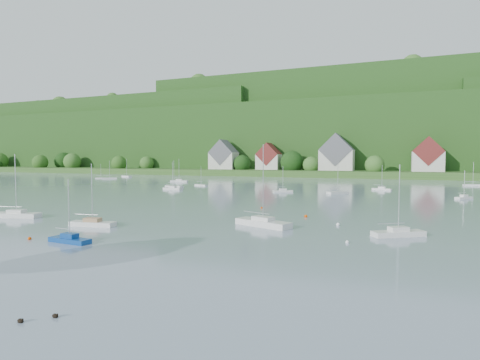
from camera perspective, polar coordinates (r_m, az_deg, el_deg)
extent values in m
cube|color=#2E551F|center=(208.76, 13.03, 1.09)|extent=(600.00, 60.00, 3.00)
cube|color=#1A4215|center=(283.20, 15.41, 5.33)|extent=(620.00, 160.00, 40.00)
cube|color=#1A4215|center=(322.68, -12.58, 5.80)|extent=(200.00, 120.00, 52.00)
cube|color=#1A4215|center=(277.71, 17.38, 7.00)|extent=(240.00, 130.00, 60.00)
sphere|color=#315D22|center=(273.79, -23.34, 2.46)|extent=(11.19, 11.19, 11.19)
sphere|color=#315D22|center=(242.16, -13.49, 2.38)|extent=(8.61, 8.61, 8.61)
sphere|color=#255018|center=(240.44, -17.29, 2.35)|extent=(9.03, 9.03, 9.03)
sphere|color=#315D22|center=(193.97, 10.33, 2.19)|extent=(8.19, 8.19, 8.19)
sphere|color=#315D22|center=(209.74, -1.74, 2.16)|extent=(6.49, 6.49, 6.49)
sphere|color=#315D22|center=(198.86, 26.17, 2.31)|extent=(12.16, 12.16, 12.16)
sphere|color=#315D22|center=(186.36, 19.11, 2.08)|extent=(8.73, 8.73, 8.73)
sphere|color=black|center=(206.43, 0.30, 2.40)|extent=(9.32, 9.32, 9.32)
sphere|color=black|center=(284.10, -23.61, 2.36)|extent=(9.50, 9.50, 9.50)
sphere|color=black|center=(286.05, -24.41, 2.51)|extent=(11.91, 11.91, 11.91)
sphere|color=#255018|center=(283.38, -27.20, 2.30)|extent=(9.91, 9.91, 9.91)
sphere|color=black|center=(198.64, 7.59, 2.59)|extent=(11.92, 11.92, 11.92)
sphere|color=#315D22|center=(282.65, -11.15, 11.88)|extent=(10.52, 10.52, 10.52)
sphere|color=#315D22|center=(354.45, -24.81, 9.95)|extent=(13.75, 13.75, 13.75)
sphere|color=#255018|center=(296.39, -1.53, 11.52)|extent=(10.29, 10.29, 10.29)
sphere|color=black|center=(347.83, -18.41, 10.12)|extent=(10.31, 10.31, 10.31)
sphere|color=black|center=(319.41, -19.20, 10.67)|extent=(8.14, 8.14, 8.14)
sphere|color=#315D22|center=(343.31, -16.25, 10.16)|extent=(7.15, 7.15, 7.15)
sphere|color=black|center=(384.12, -24.58, 9.36)|extent=(11.66, 11.66, 11.66)
sphere|color=black|center=(279.51, 0.60, 11.91)|extent=(7.18, 7.18, 7.18)
sphere|color=#315D22|center=(299.59, -18.16, 11.23)|extent=(8.89, 8.89, 8.89)
sphere|color=#255018|center=(355.19, -27.45, 9.71)|extent=(7.77, 7.77, 7.77)
sphere|color=black|center=(346.66, -19.23, 10.12)|extent=(9.97, 9.97, 9.97)
sphere|color=#255018|center=(266.34, 23.78, 14.05)|extent=(12.83, 12.83, 12.83)
sphere|color=#315D22|center=(263.41, 5.77, 14.24)|extent=(8.18, 8.18, 8.18)
sphere|color=#255018|center=(292.04, 15.85, 13.20)|extent=(12.73, 12.73, 12.73)
sphere|color=#255018|center=(287.26, 27.99, 13.19)|extent=(14.65, 14.65, 14.65)
sphere|color=#315D22|center=(243.06, 23.91, 15.09)|extent=(11.95, 11.95, 11.95)
sphere|color=#315D22|center=(295.70, 6.15, 12.98)|extent=(7.07, 7.07, 7.07)
sphere|color=black|center=(257.00, 13.93, 14.45)|extent=(8.21, 8.21, 8.21)
sphere|color=#315D22|center=(283.37, 10.62, 13.56)|extent=(12.24, 12.24, 12.24)
sphere|color=#315D22|center=(278.31, -6.01, 13.84)|extent=(13.65, 13.65, 13.65)
sphere|color=#255018|center=(279.74, 6.88, 9.99)|extent=(12.01, 12.01, 12.01)
sphere|color=black|center=(282.69, 14.65, 9.97)|extent=(15.72, 15.72, 15.72)
sphere|color=#255018|center=(276.88, 17.58, 9.88)|extent=(10.54, 10.54, 10.54)
sphere|color=#255018|center=(380.29, -14.74, 8.00)|extent=(8.18, 8.18, 8.18)
sphere|color=black|center=(362.88, -13.37, 8.27)|extent=(8.74, 8.74, 8.74)
sphere|color=black|center=(355.77, -17.46, 8.50)|extent=(15.38, 15.38, 15.38)
cube|color=beige|center=(211.79, -2.39, 2.82)|extent=(14.00, 10.00, 9.00)
cube|color=#595960|center=(211.81, -2.40, 4.03)|extent=(14.00, 10.40, 14.00)
cube|color=beige|center=(204.74, 4.24, 2.66)|extent=(12.00, 9.00, 8.00)
cube|color=maroon|center=(204.74, 4.25, 3.78)|extent=(12.00, 9.36, 12.00)
cube|color=beige|center=(196.03, 13.97, 2.84)|extent=(16.00, 11.00, 10.00)
cube|color=#595960|center=(196.07, 13.98, 4.30)|extent=(16.00, 11.44, 16.00)
cube|color=beige|center=(192.66, 25.76, 2.47)|extent=(13.00, 10.00, 9.00)
cube|color=maroon|center=(192.68, 25.79, 3.80)|extent=(13.00, 10.40, 13.00)
cube|color=silver|center=(67.60, -29.88, -4.48)|extent=(7.31, 3.56, 0.70)
cube|color=silver|center=(67.53, -29.90, -3.97)|extent=(2.72, 1.92, 0.50)
cylinder|color=silver|center=(67.17, -29.99, -0.45)|extent=(0.10, 0.10, 8.80)
cylinder|color=silver|center=(68.11, -30.61, -3.38)|extent=(3.79, 0.98, 0.08)
cube|color=navy|center=(45.22, -23.66, -8.08)|extent=(5.07, 1.75, 0.50)
cube|color=navy|center=(45.13, -23.67, -7.46)|extent=(1.81, 1.10, 0.50)
cylinder|color=silver|center=(44.70, -23.76, -3.85)|extent=(0.10, 0.10, 6.22)
cylinder|color=silver|center=(45.58, -24.30, -6.54)|extent=(2.74, 0.28, 0.08)
cube|color=silver|center=(54.77, -20.76, -6.02)|extent=(6.26, 2.60, 0.61)
cube|color=tan|center=(54.68, -20.77, -5.45)|extent=(2.28, 1.50, 0.50)
cylinder|color=silver|center=(54.28, -20.85, -1.75)|extent=(0.10, 0.10, 7.59)
cylinder|color=silver|center=(55.10, -21.58, -4.72)|extent=(3.31, 0.58, 0.08)
cube|color=silver|center=(48.24, 22.16, -7.28)|extent=(6.01, 4.72, 0.61)
cube|color=silver|center=(48.15, 22.17, -6.64)|extent=(2.43, 2.15, 0.50)
cylinder|color=silver|center=(47.69, 22.26, -2.44)|extent=(0.10, 0.10, 7.58)
cylinder|color=silver|center=(47.56, 21.27, -5.94)|extent=(2.84, 1.88, 0.08)
cube|color=silver|center=(51.26, 3.39, -6.34)|extent=(8.19, 4.90, 0.79)
cube|color=silver|center=(51.15, 3.39, -5.62)|extent=(3.14, 2.44, 0.50)
cylinder|color=silver|center=(50.65, 3.41, -0.36)|extent=(0.10, 0.10, 9.90)
cylinder|color=silver|center=(51.81, 2.37, -4.78)|extent=(4.10, 1.63, 0.08)
sphere|color=#E64501|center=(48.80, -28.42, -7.68)|extent=(0.41, 0.41, 0.41)
sphere|color=white|center=(42.77, 15.42, -8.90)|extent=(0.39, 0.39, 0.39)
sphere|color=#E64501|center=(59.87, 9.62, -5.38)|extent=(0.49, 0.49, 0.49)
sphere|color=#E64501|center=(69.21, 3.19, -4.18)|extent=(0.40, 0.40, 0.40)
sphere|color=white|center=(53.41, 14.14, -6.47)|extent=(0.48, 0.48, 0.48)
ellipsoid|color=black|center=(25.34, -29.46, -17.52)|extent=(0.40, 0.25, 0.25)
sphere|color=black|center=(25.19, -29.22, -17.38)|extent=(0.11, 0.11, 0.11)
ellipsoid|color=black|center=(25.21, -25.43, -17.52)|extent=(0.40, 0.25, 0.25)
sphere|color=black|center=(25.06, -25.18, -17.38)|extent=(0.11, 0.11, 0.11)
cube|color=silver|center=(100.64, 14.10, -1.80)|extent=(5.02, 5.66, 0.59)
cylinder|color=silver|center=(100.37, 14.14, 0.48)|extent=(0.10, 0.10, 7.42)
cylinder|color=silver|center=(99.93, 13.74, -1.14)|extent=(2.11, 2.59, 0.08)
cube|color=silver|center=(147.49, -8.91, -0.17)|extent=(6.68, 3.00, 0.65)
cube|color=silver|center=(147.46, -8.91, 0.05)|extent=(2.46, 1.67, 0.50)
cylinder|color=silver|center=(147.30, -8.92, 1.52)|extent=(0.10, 0.10, 8.06)
cylinder|color=silver|center=(147.75, -9.26, 0.31)|extent=(3.50, 0.75, 0.08)
cube|color=silver|center=(180.46, -19.68, 0.26)|extent=(4.65, 3.77, 0.47)
cylinder|color=silver|center=(180.33, -19.70, 1.28)|extent=(0.10, 0.10, 5.92)
cylinder|color=silver|center=(180.50, -19.91, 0.62)|extent=(2.19, 1.54, 0.08)
cube|color=silver|center=(98.40, 29.94, -2.27)|extent=(4.06, 4.41, 0.47)
cube|color=silver|center=(98.36, 29.95, -1.99)|extent=(1.77, 1.84, 0.50)
cylinder|color=silver|center=(98.18, 29.99, -0.43)|extent=(0.10, 0.10, 5.86)
cylinder|color=silver|center=(97.72, 29.74, -1.64)|extent=(1.75, 2.01, 0.08)
cube|color=silver|center=(126.20, -5.72, -0.75)|extent=(4.83, 2.52, 0.46)
cylinder|color=silver|center=(126.02, -5.73, 0.67)|extent=(0.10, 0.10, 5.81)
cylinder|color=silver|center=(126.60, -5.95, -0.23)|extent=(2.48, 0.78, 0.08)
cube|color=silver|center=(102.37, 6.29, -1.66)|extent=(5.06, 4.05, 0.51)
cube|color=silver|center=(102.33, 6.29, -1.38)|extent=(2.05, 1.83, 0.50)
cylinder|color=silver|center=(102.14, 6.30, 0.28)|extent=(0.10, 0.10, 6.41)
cylinder|color=silver|center=(102.04, 5.88, -1.02)|extent=(2.39, 1.64, 0.08)
cube|color=silver|center=(176.52, -18.55, 0.24)|extent=(5.53, 5.17, 0.59)
cylinder|color=silver|center=(176.37, -18.57, 1.54)|extent=(0.10, 0.10, 7.40)
cylinder|color=silver|center=(176.45, -18.84, 0.62)|extent=(2.49, 2.22, 0.08)
cube|color=silver|center=(119.87, -9.63, -0.95)|extent=(6.33, 2.89, 0.61)
cylinder|color=silver|center=(119.64, -9.65, 1.02)|extent=(0.10, 0.10, 7.64)
cylinder|color=silver|center=(120.41, -9.96, -0.36)|extent=(3.31, 0.74, 0.08)
cube|color=silver|center=(111.66, -9.82, -1.26)|extent=(6.00, 2.29, 0.59)
cube|color=silver|center=(111.62, -9.83, -0.99)|extent=(2.17, 1.37, 0.50)
cylinder|color=silver|center=(111.42, -9.84, 0.76)|extent=(0.10, 0.10, 7.32)
cylinder|color=silver|center=(112.11, -10.18, -0.64)|extent=(3.21, 0.44, 0.08)
cube|color=silver|center=(145.23, 30.93, -0.65)|extent=(5.91, 2.87, 0.57)
cylinder|color=silver|center=(145.06, 30.97, 0.86)|extent=(0.10, 0.10, 7.12)
cylinder|color=silver|center=(144.84, 30.63, -0.18)|extent=(3.07, 0.80, 0.08)
cube|color=silver|center=(115.30, 20.04, -1.29)|extent=(5.39, 2.73, 0.52)
cube|color=silver|center=(115.26, 20.04, -1.04)|extent=(2.02, 1.45, 0.50)
cylinder|color=silver|center=(115.09, 20.07, 0.45)|extent=(0.10, 0.10, 6.48)
cylinder|color=silver|center=(115.44, 19.68, -0.70)|extent=(2.78, 0.81, 0.08)
cube|color=silver|center=(192.62, -16.26, 0.52)|extent=(6.52, 4.00, 0.63)
cylinder|color=silver|center=(192.48, -16.28, 1.79)|extent=(0.10, 0.10, 7.90)
cylinder|color=silver|center=(193.39, -16.41, 0.89)|extent=(3.26, 1.37, 0.08)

